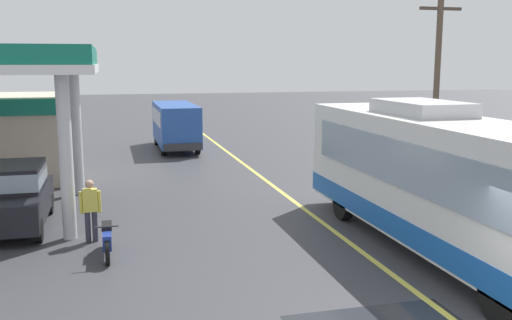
# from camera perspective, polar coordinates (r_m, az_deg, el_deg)

# --- Properties ---
(ground) EXTENTS (120.00, 120.00, 0.00)m
(ground) POSITION_cam_1_polar(r_m,az_deg,el_deg) (28.36, -2.09, 0.24)
(ground) COLOR #38383D
(lane_divider_stripe) EXTENTS (0.16, 50.00, 0.01)m
(lane_divider_stripe) POSITION_cam_1_polar(r_m,az_deg,el_deg) (23.58, 0.51, -1.69)
(lane_divider_stripe) COLOR #D8CC4C
(lane_divider_stripe) RESTS_ON ground
(coach_bus_main) EXTENTS (2.60, 11.04, 3.69)m
(coach_bus_main) POSITION_cam_1_polar(r_m,az_deg,el_deg) (14.76, 17.80, -2.25)
(coach_bus_main) COLOR white
(coach_bus_main) RESTS_ON ground
(car_at_pump) EXTENTS (1.70, 4.20, 1.82)m
(car_at_pump) POSITION_cam_1_polar(r_m,az_deg,el_deg) (17.56, -22.89, -3.05)
(car_at_pump) COLOR black
(car_at_pump) RESTS_ON ground
(minibus_opposing_lane) EXTENTS (2.04, 6.13, 2.44)m
(minibus_opposing_lane) POSITION_cam_1_polar(r_m,az_deg,el_deg) (31.28, -8.03, 3.76)
(minibus_opposing_lane) COLOR #264C9E
(minibus_opposing_lane) RESTS_ON ground
(motorcycle_parked_forecourt) EXTENTS (0.55, 1.80, 0.92)m
(motorcycle_parked_forecourt) POSITION_cam_1_polar(r_m,az_deg,el_deg) (14.45, -14.61, -7.57)
(motorcycle_parked_forecourt) COLOR black
(motorcycle_parked_forecourt) RESTS_ON ground
(pedestrian_near_pump) EXTENTS (0.55, 0.22, 1.66)m
(pedestrian_near_pump) POSITION_cam_1_polar(r_m,az_deg,el_deg) (15.57, -16.16, -4.54)
(pedestrian_near_pump) COLOR #33333F
(pedestrian_near_pump) RESTS_ON ground
(pedestrian_by_shop) EXTENTS (0.55, 0.22, 1.66)m
(pedestrian_by_shop) POSITION_cam_1_polar(r_m,az_deg,el_deg) (17.54, -21.35, -3.24)
(pedestrian_by_shop) COLOR #33333F
(pedestrian_by_shop) RESTS_ON ground
(utility_pole_roadside) EXTENTS (1.80, 0.24, 7.35)m
(utility_pole_roadside) POSITION_cam_1_polar(r_m,az_deg,el_deg) (24.28, 17.55, 7.35)
(utility_pole_roadside) COLOR brown
(utility_pole_roadside) RESTS_ON ground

